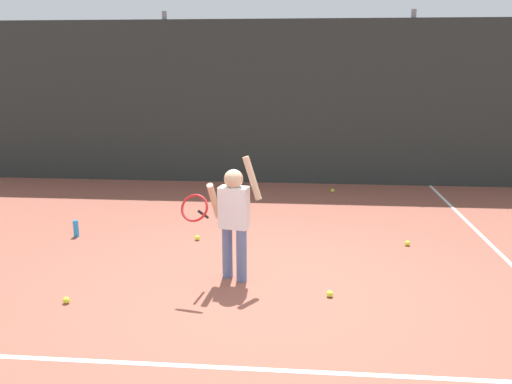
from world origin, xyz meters
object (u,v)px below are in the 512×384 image
at_px(tennis_ball_0, 407,243).
at_px(tennis_ball_7, 332,190).
at_px(tennis_player, 232,215).
at_px(tennis_ball_3, 219,197).
at_px(water_bottle, 76,228).
at_px(tennis_ball_6, 330,294).
at_px(tennis_ball_2, 197,238).
at_px(tennis_ball_8, 66,300).

xyz_separation_m(tennis_ball_0, tennis_ball_7, (-0.79, 2.70, 0.00)).
bearing_deg(tennis_player, tennis_ball_3, 113.20).
bearing_deg(tennis_ball_0, tennis_ball_7, 106.34).
bearing_deg(tennis_ball_7, tennis_ball_0, -73.66).
relative_size(tennis_ball_0, tennis_ball_3, 1.00).
height_order(water_bottle, tennis_ball_6, water_bottle).
xyz_separation_m(tennis_ball_2, tennis_ball_6, (1.64, -1.54, 0.00)).
xyz_separation_m(tennis_ball_6, tennis_ball_7, (0.27, 4.27, 0.00)).
relative_size(water_bottle, tennis_ball_3, 3.33).
distance_m(tennis_player, tennis_ball_3, 3.46).
height_order(tennis_ball_0, tennis_ball_6, same).
relative_size(tennis_player, tennis_ball_2, 20.46).
distance_m(tennis_player, tennis_ball_6, 1.28).
distance_m(tennis_ball_7, tennis_ball_8, 5.42).
bearing_deg(tennis_player, tennis_ball_2, 129.36).
bearing_deg(tennis_ball_7, tennis_ball_6, -93.62).
bearing_deg(tennis_ball_7, water_bottle, -142.72).
relative_size(water_bottle, tennis_ball_7, 3.33).
relative_size(tennis_player, tennis_ball_0, 20.46).
height_order(tennis_ball_2, tennis_ball_6, same).
relative_size(tennis_player, tennis_ball_3, 20.46).
relative_size(tennis_ball_7, tennis_ball_8, 1.00).
distance_m(tennis_player, water_bottle, 2.65).
height_order(tennis_player, tennis_ball_7, tennis_player).
relative_size(tennis_ball_3, tennis_ball_6, 1.00).
distance_m(tennis_ball_2, tennis_ball_7, 3.33).
distance_m(tennis_ball_2, tennis_ball_6, 2.25).
bearing_deg(water_bottle, tennis_ball_7, 37.28).
xyz_separation_m(tennis_player, tennis_ball_7, (1.28, 3.93, -0.69)).
height_order(water_bottle, tennis_ball_3, water_bottle).
bearing_deg(tennis_ball_6, tennis_player, 161.37).
bearing_deg(tennis_ball_8, water_bottle, 111.04).
bearing_deg(tennis_ball_2, tennis_ball_0, 0.55).
bearing_deg(water_bottle, tennis_ball_6, -25.35).
bearing_deg(tennis_ball_7, tennis_ball_8, -121.35).
xyz_separation_m(tennis_ball_0, tennis_ball_8, (-3.61, -1.93, 0.00)).
relative_size(tennis_ball_6, tennis_ball_7, 1.00).
height_order(tennis_ball_3, tennis_ball_8, same).
bearing_deg(tennis_ball_0, water_bottle, -179.90).
height_order(tennis_player, tennis_ball_0, tennis_player).
bearing_deg(tennis_ball_3, tennis_ball_0, -37.27).
xyz_separation_m(water_bottle, tennis_ball_3, (1.60, 2.10, -0.08)).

